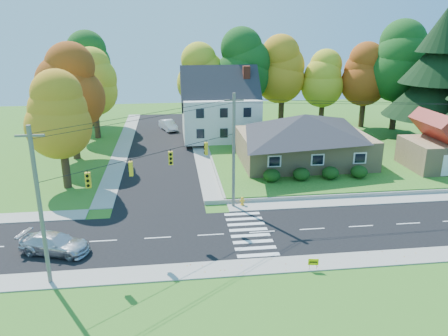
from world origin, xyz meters
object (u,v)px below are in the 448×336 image
object	(u,v)px
silver_sedan	(55,244)
white_car	(168,125)
fire_hydrant	(242,202)
ranch_house	(304,137)

from	to	relation	value
silver_sedan	white_car	bearing A→B (deg)	5.77
white_car	fire_hydrant	distance (m)	30.79
silver_sedan	fire_hydrant	size ratio (longest dim) A/B	5.91
ranch_house	white_car	world-z (taller)	ranch_house
silver_sedan	white_car	xyz separation A→B (m)	(8.00, 36.80, 0.05)
ranch_house	white_car	distance (m)	24.69
ranch_house	silver_sedan	size ratio (longest dim) A/B	2.96
white_car	silver_sedan	bearing A→B (deg)	-121.30
ranch_house	white_car	bearing A→B (deg)	127.80
ranch_house	white_car	size ratio (longest dim) A/B	3.16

